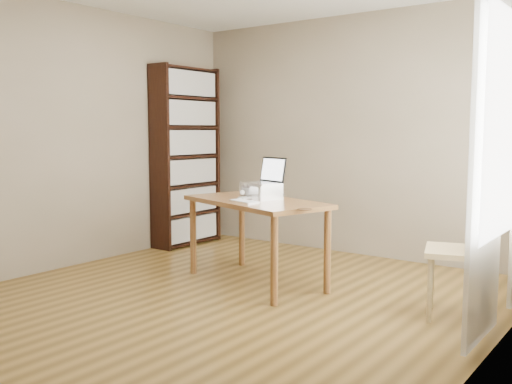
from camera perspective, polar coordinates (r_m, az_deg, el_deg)
name	(u,v)px	position (r m, az deg, el deg)	size (l,w,h in m)	color
room	(225,138)	(4.42, -3.16, 5.41)	(4.04, 4.54, 2.64)	#573D16
bookshelf	(186,156)	(6.82, -6.99, 3.55)	(0.30, 0.90, 2.10)	black
curtains	(509,158)	(4.30, 23.99, 3.11)	(0.03, 1.90, 2.25)	white
desk	(256,211)	(5.05, -0.02, -1.91)	(1.51, 1.06, 0.75)	brown
laptop_stand	(261,190)	(5.09, 0.52, 0.24)	(0.32, 0.25, 0.13)	silver
laptop	(265,177)	(5.12, 0.91, 1.50)	(0.39, 0.37, 0.24)	silver
keyboard	(244,201)	(4.84, -1.22, -0.95)	(0.31, 0.20, 0.02)	silver
coaster	(305,209)	(4.42, 4.90, -1.73)	(0.11, 0.11, 0.01)	brown
cat	(261,191)	(5.13, 0.52, 0.07)	(0.24, 0.48, 0.15)	#433C35
chair	(470,243)	(4.35, 20.64, -4.82)	(0.57, 0.57, 1.03)	tan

